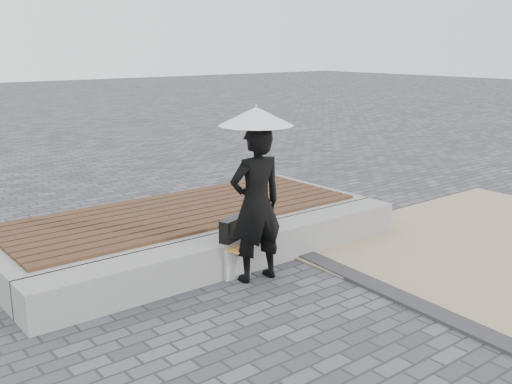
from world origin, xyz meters
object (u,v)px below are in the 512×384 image
Objects in this scene: seating_ledge at (238,251)px; parasol at (256,116)px; woman at (256,204)px; canvas_tote at (235,262)px; handbag at (232,229)px.

seating_ledge is 1.67m from parasol.
woman is (-0.06, -0.40, 0.66)m from seating_ledge.
seating_ledge is 14.42× the size of canvas_tote.
woman is at bearing -97.87° from seating_ledge.
handbag is (-0.10, 0.30, -0.34)m from woman.
seating_ledge is 13.94× the size of handbag.
seating_ledge is 2.89× the size of woman.
canvas_tote is (-0.14, 0.19, -0.69)m from woman.
handbag is (-0.10, 0.30, -1.29)m from parasol.
parasol is at bearing -90.86° from handbag.
parasol is at bearing -97.87° from seating_ledge.
parasol reaches higher than woman.
parasol is 2.81× the size of handbag.
seating_ledge is 0.29m from canvas_tote.
woman is 0.46m from handbag.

